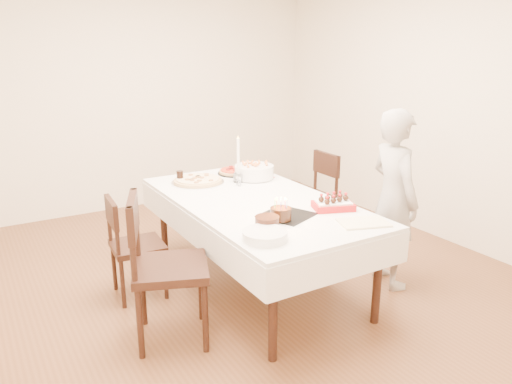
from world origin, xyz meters
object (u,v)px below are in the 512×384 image
chair_left_dessert (171,268)px  cola_glass (180,177)px  pizza_white (198,181)px  taper_candle (238,159)px  chair_right_savory (310,198)px  birthday_cake (281,209)px  chair_left_savory (138,246)px  pizza_pepperoni (235,171)px  layer_cake (267,223)px  strawberry_box (333,204)px  pasta_bowl (254,172)px  dining_table (256,243)px  person (393,199)px

chair_left_dessert → cola_glass: chair_left_dessert is taller
pizza_white → taper_candle: size_ratio=1.11×
taper_candle → pizza_white: bearing=154.6°
chair_right_savory → chair_left_dessert: size_ratio=0.88×
chair_right_savory → birthday_cake: size_ratio=6.06×
chair_left_savory → pizza_pepperoni: size_ratio=2.59×
cola_glass → layer_cake: 1.37m
taper_candle → strawberry_box: 1.07m
pizza_pepperoni → strawberry_box: size_ratio=1.09×
pasta_bowl → birthday_cake: (-0.42, -1.08, 0.02)m
cola_glass → birthday_cake: size_ratio=0.73×
dining_table → chair_left_savory: (-0.88, 0.35, 0.04)m
person → pizza_white: person is taller
pizza_pepperoni → cola_glass: size_ratio=2.96×
pasta_bowl → birthday_cake: bearing=-111.4°
chair_left_dessert → strawberry_box: chair_left_dessert is taller
pizza_pepperoni → pasta_bowl: pasta_bowl is taller
dining_table → pasta_bowl: size_ratio=5.99×
dining_table → chair_left_dessert: chair_left_dessert is taller
chair_left_savory → pizza_white: (0.69, 0.34, 0.36)m
dining_table → pasta_bowl: 0.78m
chair_left_savory → person: size_ratio=0.57×
chair_left_dessert → pizza_white: 1.29m
pizza_pepperoni → chair_left_savory: bearing=-157.7°
pasta_bowl → person: bearing=-58.1°
chair_right_savory → chair_left_savory: (-1.85, -0.22, -0.04)m
person → pizza_pepperoni: bearing=40.3°
pizza_pepperoni → chair_left_dessert: bearing=-133.7°
dining_table → birthday_cake: size_ratio=14.31×
chair_left_dessert → pizza_white: (0.69, 1.06, 0.26)m
cola_glass → taper_candle: bearing=-28.0°
chair_left_savory → person: person is taller
layer_cake → strawberry_box: size_ratio=0.72×
chair_left_dessert → chair_left_savory: bearing=-69.1°
pizza_white → layer_cake: size_ratio=2.23×
pasta_bowl → cola_glass: pasta_bowl is taller
chair_right_savory → person: (0.02, -1.08, 0.28)m
pizza_white → layer_cake: layer_cake is taller
chair_right_savory → strawberry_box: (-0.59, -1.07, 0.33)m
pizza_pepperoni → layer_cake: layer_cake is taller
dining_table → pizza_pepperoni: bearing=73.1°
chair_left_savory → strawberry_box: size_ratio=2.83×
person → strawberry_box: (-0.61, 0.02, 0.05)m
cola_glass → strawberry_box: size_ratio=0.37×
taper_candle → person: bearing=-50.9°
chair_left_dessert → person: bearing=-163.4°
pizza_pepperoni → strawberry_box: (0.13, -1.31, 0.01)m
chair_right_savory → cola_glass: chair_right_savory is taller
chair_left_dessert → cola_glass: bearing=-94.8°
birthday_cake → chair_left_savory: bearing=131.8°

